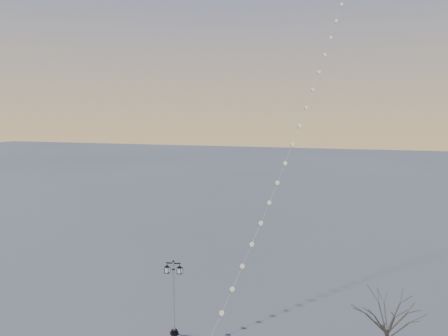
% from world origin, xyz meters
% --- Properties ---
extents(street_lamp, '(1.16, 0.51, 4.58)m').
position_xyz_m(street_lamp, '(-2.98, 2.31, 2.54)').
color(street_lamp, black).
rests_on(street_lamp, ground).
extents(bare_tree, '(2.67, 2.67, 4.42)m').
position_xyz_m(bare_tree, '(8.95, 1.74, 3.07)').
color(bare_tree, brown).
rests_on(bare_tree, ground).
extents(kite_train, '(10.23, 32.36, 43.22)m').
position_xyz_m(kite_train, '(4.20, 17.99, 21.53)').
color(kite_train, black).
rests_on(kite_train, ground).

